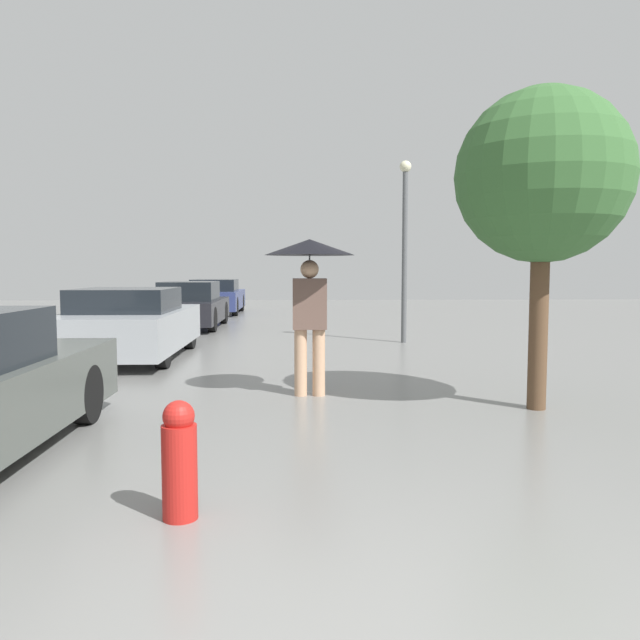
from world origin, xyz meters
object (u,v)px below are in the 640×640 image
object	(u,v)px
parked_car_second	(129,324)
tree	(543,178)
parked_car_third	(191,306)
fire_hydrant	(179,460)
parked_car_farthest	(216,297)
street_lamp	(405,235)
pedestrian	(310,272)

from	to	relation	value
parked_car_second	tree	distance (m)	7.38
parked_car_second	parked_car_third	world-z (taller)	parked_car_third
fire_hydrant	tree	bearing A→B (deg)	40.85
parked_car_farthest	street_lamp	world-z (taller)	street_lamp
parked_car_third	parked_car_farthest	distance (m)	5.42
pedestrian	parked_car_second	distance (m)	4.75
pedestrian	fire_hydrant	distance (m)	4.10
pedestrian	parked_car_third	world-z (taller)	pedestrian
parked_car_farthest	fire_hydrant	world-z (taller)	parked_car_farthest
parked_car_third	fire_hydrant	xyz separation A→B (m)	(2.11, -13.00, -0.20)
parked_car_third	parked_car_farthest	world-z (taller)	parked_car_third
parked_car_second	parked_car_farthest	xyz separation A→B (m)	(0.09, 11.15, -0.01)
parked_car_second	tree	world-z (taller)	tree
pedestrian	parked_car_third	size ratio (longest dim) A/B	0.49
pedestrian	parked_car_third	xyz separation A→B (m)	(-3.01, 9.18, -0.97)
parked_car_third	tree	size ratio (longest dim) A/B	1.12
parked_car_second	parked_car_farthest	distance (m)	11.15
tree	fire_hydrant	world-z (taller)	tree
pedestrian	fire_hydrant	size ratio (longest dim) A/B	2.56
pedestrian	fire_hydrant	world-z (taller)	pedestrian
tree	street_lamp	xyz separation A→B (m)	(-0.40, 6.42, -0.28)
tree	pedestrian	bearing A→B (deg)	161.76
pedestrian	street_lamp	xyz separation A→B (m)	(2.15, 5.58, 0.75)
pedestrian	parked_car_farthest	size ratio (longest dim) A/B	0.51
parked_car_farthest	fire_hydrant	size ratio (longest dim) A/B	5.06
tree	street_lamp	distance (m)	6.44
pedestrian	fire_hydrant	xyz separation A→B (m)	(-0.90, -3.82, -1.17)
parked_car_second	parked_car_farthest	bearing A→B (deg)	89.52
parked_car_farthest	parked_car_third	bearing A→B (deg)	-89.69
parked_car_third	pedestrian	bearing A→B (deg)	-71.84
pedestrian	street_lamp	size ratio (longest dim) A/B	0.50
street_lamp	tree	bearing A→B (deg)	-86.44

